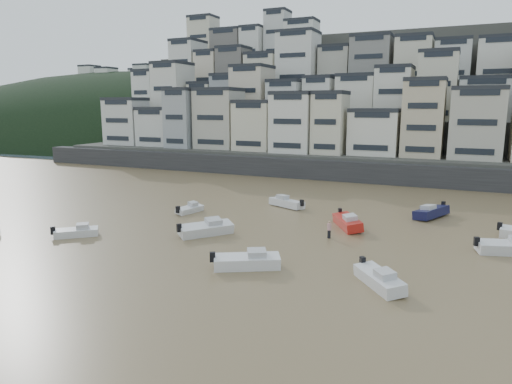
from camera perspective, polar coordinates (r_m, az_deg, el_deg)
The scene contains 14 objects.
sea_strip at distance 209.01m, azimuth -16.56°, elevation 6.79°, with size 340.00×340.00×0.00m, color #4F5C71.
harbor_wall at distance 80.48m, azimuth 12.46°, elevation 2.51°, with size 140.00×3.00×3.50m, color #38383A.
hillside at distance 118.42m, azimuth 19.05°, elevation 10.22°, with size 141.04×66.00×50.00m.
headland at distance 191.74m, azimuth -15.09°, elevation 6.55°, with size 216.00×135.00×53.33m.
boat_a at distance 37.20m, azimuth -1.14°, elevation -8.36°, with size 5.85×1.91×1.60m, color silver, non-canonical shape.
boat_b at distance 34.87m, azimuth 15.14°, elevation -10.16°, with size 5.52×1.81×1.51m, color silver, non-canonical shape.
boat_c at distance 46.62m, azimuth -6.25°, elevation -4.42°, with size 6.02×1.97×1.64m, color silver, non-canonical shape.
boat_d at distance 46.44m, azimuth 29.10°, elevation -5.83°, with size 5.90×1.93×1.61m, color silver, non-canonical shape.
boat_e at distance 50.12m, azimuth 11.36°, elevation -3.49°, with size 6.01×1.97×1.64m, color #B21E16, non-canonical shape.
boat_f at distance 56.55m, azimuth -8.28°, elevation -2.02°, with size 4.16×1.36×1.13m, color silver, non-canonical shape.
boat_h at distance 59.29m, azimuth 3.86°, elevation -1.15°, with size 5.56×1.82×1.52m, color silver, non-canonical shape.
boat_i at distance 57.48m, azimuth 21.09°, elevation -2.16°, with size 6.15×2.01×1.68m, color #13153C, non-canonical shape.
boat_j at distance 49.33m, azimuth -21.54°, elevation -4.51°, with size 4.56×1.49×1.24m, color silver, non-canonical shape.
person_pink at distance 45.92m, azimuth 9.14°, elevation -4.66°, with size 0.44×0.44×1.74m, color #CB8F92, non-canonical shape.
Camera 1 is at (26.17, -13.03, 13.00)m, focal length 32.00 mm.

